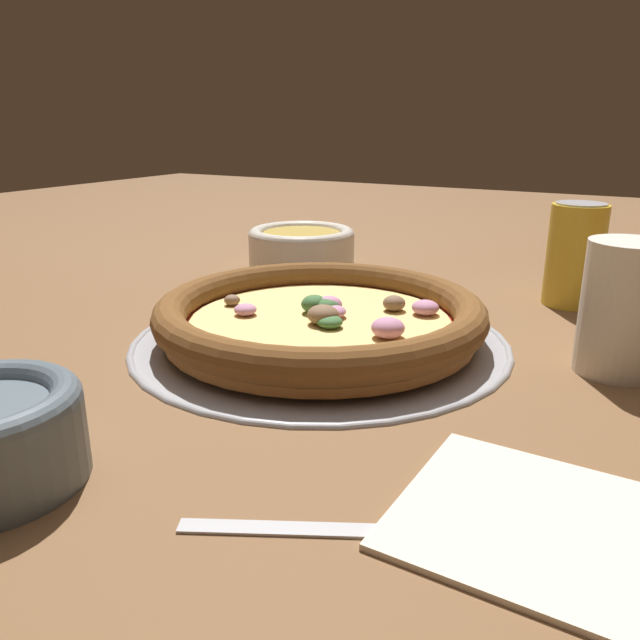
{
  "coord_description": "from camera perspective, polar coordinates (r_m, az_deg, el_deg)",
  "views": [
    {
      "loc": [
        -0.53,
        -0.29,
        0.22
      ],
      "look_at": [
        0.0,
        0.0,
        0.02
      ],
      "focal_mm": 35.0,
      "sensor_mm": 36.0,
      "label": 1
    }
  ],
  "objects": [
    {
      "name": "ground_plane",
      "position": [
        0.64,
        0.0,
        -1.98
      ],
      "size": [
        3.0,
        3.0,
        0.0
      ],
      "primitive_type": "plane",
      "color": "brown"
    },
    {
      "name": "pizza_tray",
      "position": [
        0.64,
        0.0,
        -1.71
      ],
      "size": [
        0.38,
        0.38,
        0.01
      ],
      "color": "#9E9EA3",
      "rests_on": "ground_plane"
    },
    {
      "name": "pizza",
      "position": [
        0.63,
        0.04,
        0.39
      ],
      "size": [
        0.33,
        0.33,
        0.04
      ],
      "color": "#A86B33",
      "rests_on": "pizza_tray"
    },
    {
      "name": "bowl_near",
      "position": [
        0.95,
        -1.7,
        6.74
      ],
      "size": [
        0.16,
        0.16,
        0.06
      ],
      "color": "silver",
      "rests_on": "ground_plane"
    },
    {
      "name": "drinking_cup",
      "position": [
        0.61,
        25.95,
        0.96
      ],
      "size": [
        0.07,
        0.07,
        0.12
      ],
      "color": "silver",
      "rests_on": "ground_plane"
    },
    {
      "name": "napkin",
      "position": [
        0.39,
        17.98,
        -16.52
      ],
      "size": [
        0.15,
        0.14,
        0.01
      ],
      "rotation": [
        0.0,
        0.0,
        -0.03
      ],
      "color": "beige",
      "rests_on": "ground_plane"
    },
    {
      "name": "fork",
      "position": [
        0.36,
        3.8,
        -18.59
      ],
      "size": [
        0.1,
        0.17,
        0.0
      ],
      "rotation": [
        0.0,
        0.0,
        5.17
      ],
      "color": "#B7B7BC",
      "rests_on": "ground_plane"
    },
    {
      "name": "beverage_can",
      "position": [
        0.81,
        22.27,
        5.54
      ],
      "size": [
        0.07,
        0.07,
        0.12
      ],
      "color": "gold",
      "rests_on": "ground_plane"
    }
  ]
}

